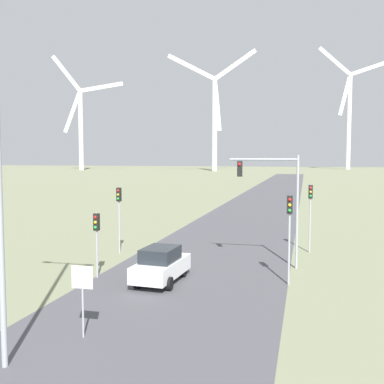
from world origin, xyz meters
The scene contains 11 objects.
road_surface centered at (0.00, 48.00, 0.00)m, with size 10.00×240.00×0.01m.
stop_sign_near centered at (-1.79, 9.59, 1.80)m, with size 0.81×0.07×2.57m.
traffic_light_post_near_left centered at (-4.87, 16.96, 2.51)m, with size 0.28×0.34×3.42m.
traffic_light_post_near_right centered at (5.01, 18.09, 3.26)m, with size 0.28×0.34×4.47m.
traffic_light_post_mid_left centered at (-6.15, 22.86, 3.19)m, with size 0.28×0.34×4.37m.
traffic_light_post_mid_right centered at (6.08, 26.23, 3.30)m, with size 0.28×0.34×4.53m.
traffic_light_mast_overhead centered at (4.03, 21.55, 4.54)m, with size 3.95×0.35×6.49m.
car_approaching centered at (-1.30, 16.92, 0.91)m, with size 2.08×4.22×1.83m.
wind_turbine_far_left centered at (-101.83, 197.25, 24.80)m, with size 35.37×5.43×56.13m.
wind_turbine_left centered at (-34.79, 197.08, 26.54)m, with size 37.57×16.80×55.62m.
wind_turbine_center centered at (27.09, 244.10, 30.22)m, with size 36.68×2.60×63.91m.
Camera 1 is at (5.75, -4.43, 6.37)m, focal length 42.00 mm.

